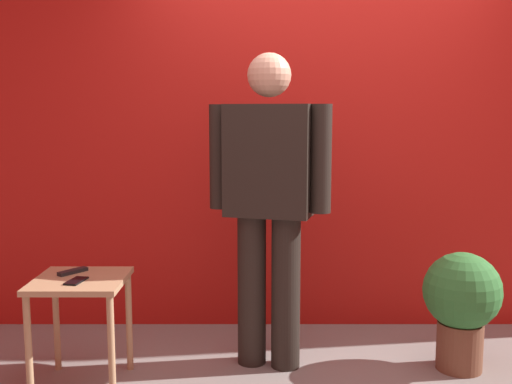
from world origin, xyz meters
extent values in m
cube|color=red|center=(0.00, 1.23, 1.70)|extent=(6.06, 0.12, 3.39)
cylinder|color=black|center=(-0.48, 0.53, 0.44)|extent=(0.21, 0.21, 0.89)
cylinder|color=black|center=(-0.29, 0.47, 0.44)|extent=(0.21, 0.21, 0.89)
cube|color=black|center=(-0.38, 0.50, 1.20)|extent=(0.53, 0.36, 0.63)
cube|color=red|center=(-0.35, 0.62, 1.24)|extent=(0.13, 0.05, 0.53)
cube|color=silver|center=(-0.35, 0.63, 1.22)|extent=(0.05, 0.02, 0.48)
cylinder|color=black|center=(-0.67, 0.58, 1.22)|extent=(0.15, 0.15, 0.60)
cylinder|color=black|center=(-0.10, 0.42, 1.22)|extent=(0.15, 0.15, 0.60)
sphere|color=tan|center=(-0.38, 0.50, 1.68)|extent=(0.24, 0.24, 0.24)
cube|color=tan|center=(-1.39, 0.22, 0.59)|extent=(0.48, 0.48, 0.03)
cylinder|color=tan|center=(-1.60, 0.02, 0.29)|extent=(0.04, 0.04, 0.57)
cylinder|color=tan|center=(-1.18, 0.02, 0.29)|extent=(0.04, 0.04, 0.57)
cylinder|color=tan|center=(-1.60, 0.43, 0.29)|extent=(0.04, 0.04, 0.57)
cylinder|color=tan|center=(-1.18, 0.43, 0.29)|extent=(0.04, 0.04, 0.57)
cube|color=black|center=(-1.39, 0.15, 0.61)|extent=(0.10, 0.15, 0.01)
cube|color=black|center=(-1.46, 0.32, 0.61)|extent=(0.14, 0.16, 0.02)
cylinder|color=brown|center=(0.72, 0.44, 0.14)|extent=(0.26, 0.26, 0.28)
sphere|color=#2D7233|center=(0.72, 0.44, 0.47)|extent=(0.44, 0.44, 0.44)
camera|label=1|loc=(-0.46, -2.82, 1.47)|focal=41.46mm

